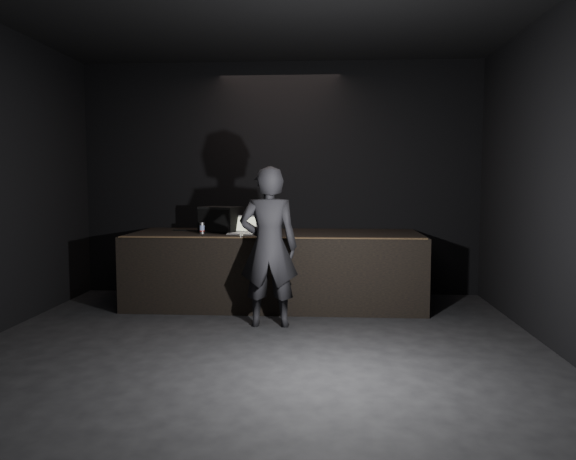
{
  "coord_description": "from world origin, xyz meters",
  "views": [
    {
      "loc": [
        0.67,
        -5.02,
        1.72
      ],
      "look_at": [
        0.2,
        2.3,
        1.08
      ],
      "focal_mm": 35.0,
      "sensor_mm": 36.0,
      "label": 1
    }
  ],
  "objects_px": {
    "stage_monitor": "(221,220)",
    "beer_can": "(202,228)",
    "laptop": "(243,229)",
    "person": "(269,247)",
    "stage_riser": "(276,268)"
  },
  "relations": [
    {
      "from": "stage_monitor",
      "to": "beer_can",
      "type": "bearing_deg",
      "value": -107.06
    },
    {
      "from": "laptop",
      "to": "stage_monitor",
      "type": "bearing_deg",
      "value": 156.26
    },
    {
      "from": "stage_monitor",
      "to": "beer_can",
      "type": "height_order",
      "value": "stage_monitor"
    },
    {
      "from": "beer_can",
      "to": "person",
      "type": "bearing_deg",
      "value": -43.9
    },
    {
      "from": "laptop",
      "to": "beer_can",
      "type": "bearing_deg",
      "value": -167.7
    },
    {
      "from": "stage_riser",
      "to": "beer_can",
      "type": "distance_m",
      "value": 1.17
    },
    {
      "from": "laptop",
      "to": "stage_riser",
      "type": "bearing_deg",
      "value": 29.87
    },
    {
      "from": "stage_riser",
      "to": "stage_monitor",
      "type": "relative_size",
      "value": 6.18
    },
    {
      "from": "beer_can",
      "to": "person",
      "type": "distance_m",
      "value": 1.4
    },
    {
      "from": "person",
      "to": "stage_riser",
      "type": "bearing_deg",
      "value": -91.67
    },
    {
      "from": "person",
      "to": "stage_monitor",
      "type": "bearing_deg",
      "value": -59.74
    },
    {
      "from": "stage_monitor",
      "to": "beer_can",
      "type": "relative_size",
      "value": 4.1
    },
    {
      "from": "stage_riser",
      "to": "laptop",
      "type": "height_order",
      "value": "laptop"
    },
    {
      "from": "laptop",
      "to": "beer_can",
      "type": "height_order",
      "value": "laptop"
    },
    {
      "from": "stage_riser",
      "to": "beer_can",
      "type": "xyz_separation_m",
      "value": [
        -0.98,
        -0.24,
        0.58
      ]
    }
  ]
}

